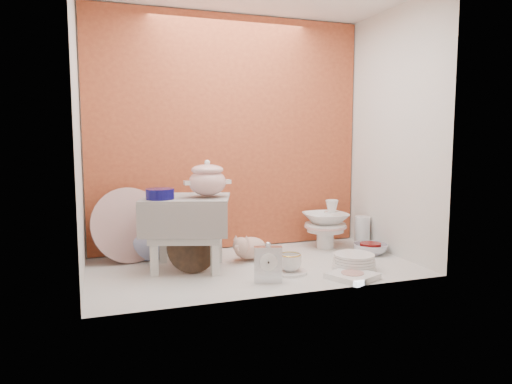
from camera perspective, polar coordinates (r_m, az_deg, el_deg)
ground at (r=2.66m, az=-0.27°, el=-9.08°), size 1.80×1.80×0.00m
niche_shell at (r=2.74m, az=-1.51°, el=11.01°), size 1.86×1.03×1.53m
step_stool at (r=2.60m, az=-8.39°, el=-4.97°), size 0.56×0.51×0.40m
soup_tureen at (r=2.52m, az=-5.95°, el=1.66°), size 0.29×0.29×0.20m
cobalt_bowl at (r=2.48m, az=-11.64°, el=-0.23°), size 0.17×0.17×0.05m
floral_platter at (r=2.83m, az=-15.19°, el=-3.91°), size 0.47×0.25×0.43m
blue_white_vase at (r=2.87m, az=-12.78°, el=-5.47°), size 0.29×0.29×0.25m
lacquer_tray at (r=2.54m, az=-7.75°, el=-6.66°), size 0.29×0.13×0.28m
mantel_clock at (r=2.36m, az=1.48°, el=-8.61°), size 0.15×0.08×0.20m
plush_pig at (r=2.78m, az=-0.72°, el=-6.83°), size 0.28×0.23×0.15m
teacup_saucer at (r=2.54m, az=4.17°, el=-9.73°), size 0.25×0.25×0.01m
gold_rim_teacup at (r=2.52m, az=4.18°, el=-8.53°), size 0.15×0.15×0.10m
lattice_dish at (r=2.48m, az=11.68°, el=-10.02°), size 0.28×0.28×0.03m
dinner_plate_stack at (r=2.64m, az=11.88°, el=-8.32°), size 0.26×0.26×0.09m
crystal_bowl at (r=3.01m, az=13.80°, el=-6.77°), size 0.21×0.21×0.07m
clear_glass_vase at (r=3.19m, az=12.85°, el=-4.74°), size 0.13×0.13×0.20m
porcelain_tower at (r=3.09m, az=8.47°, el=-3.90°), size 0.30×0.30×0.32m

